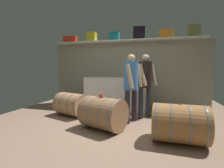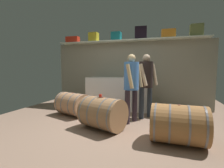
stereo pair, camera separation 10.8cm
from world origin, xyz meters
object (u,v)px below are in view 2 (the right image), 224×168
object	(u,v)px
wine_glass	(144,75)
winemaker_pouring	(146,79)
toolcase_teal	(116,37)
tasting_cup	(100,96)
visitor_tasting	(132,81)
toolcase_red	(73,40)
wine_barrel_near	(103,113)
toolcase_orange	(168,34)
wine_bottle_dark	(140,73)
wine_barrel_flank	(178,124)
work_cabinet	(117,93)
wine_barrel_far	(73,104)
toolcase_olive	(196,31)
toolcase_yellow	(94,37)
toolcase_black	(141,33)

from	to	relation	value
wine_glass	winemaker_pouring	world-z (taller)	winemaker_pouring
toolcase_teal	tasting_cup	bearing A→B (deg)	-83.01
toolcase_teal	visitor_tasting	size ratio (longest dim) A/B	0.19
toolcase_red	winemaker_pouring	xyz separation A→B (m)	(2.49, -0.93, -1.19)
toolcase_red	toolcase_teal	size ratio (longest dim) A/B	1.52
wine_barrel_near	toolcase_orange	bearing A→B (deg)	77.00
wine_bottle_dark	wine_barrel_near	bearing A→B (deg)	-103.68
wine_barrel_flank	winemaker_pouring	size ratio (longest dim) A/B	0.56
work_cabinet	wine_barrel_far	distance (m)	1.36
work_cabinet	toolcase_teal	bearing A→B (deg)	112.92
toolcase_orange	toolcase_olive	distance (m)	0.70
toolcase_yellow	wine_barrel_far	world-z (taller)	toolcase_yellow
winemaker_pouring	wine_bottle_dark	bearing A→B (deg)	-125.29
toolcase_teal	tasting_cup	world-z (taller)	toolcase_teal
toolcase_orange	visitor_tasting	world-z (taller)	toolcase_orange
toolcase_red	toolcase_olive	xyz separation A→B (m)	(3.68, 0.00, 0.05)
toolcase_yellow	toolcase_orange	world-z (taller)	toolcase_yellow
wine_barrel_flank	toolcase_orange	bearing A→B (deg)	95.52
toolcase_yellow	work_cabinet	distance (m)	1.91
toolcase_teal	winemaker_pouring	bearing A→B (deg)	-42.31
winemaker_pouring	toolcase_orange	bearing A→B (deg)	-169.41
wine_barrel_far	visitor_tasting	bearing A→B (deg)	13.84
wine_bottle_dark	tasting_cup	size ratio (longest dim) A/B	4.90
wine_barrel_flank	visitor_tasting	world-z (taller)	visitor_tasting
toolcase_red	toolcase_yellow	distance (m)	0.75
toolcase_yellow	toolcase_olive	bearing A→B (deg)	2.18
wine_barrel_flank	toolcase_red	bearing A→B (deg)	147.09
toolcase_red	work_cabinet	distance (m)	2.31
toolcase_teal	wine_barrel_near	size ratio (longest dim) A/B	0.29
wine_barrel_near	winemaker_pouring	distance (m)	1.38
work_cabinet	wine_glass	xyz separation A→B (m)	(0.78, -0.16, 0.56)
wine_bottle_dark	wine_barrel_far	distance (m)	2.11
toolcase_teal	tasting_cup	size ratio (longest dim) A/B	4.90
toolcase_red	visitor_tasting	size ratio (longest dim) A/B	0.29
toolcase_teal	toolcase_black	bearing A→B (deg)	0.83
work_cabinet	wine_barrel_far	bearing A→B (deg)	-131.86
toolcase_red	wine_barrel_near	distance (m)	3.16
toolcase_yellow	winemaker_pouring	distance (m)	2.33
winemaker_pouring	toolcase_black	bearing A→B (deg)	-126.07
winemaker_pouring	visitor_tasting	bearing A→B (deg)	6.34
wine_glass	work_cabinet	bearing A→B (deg)	168.36
wine_barrel_flank	winemaker_pouring	world-z (taller)	winemaker_pouring
toolcase_orange	visitor_tasting	distance (m)	1.99
toolcase_teal	wine_barrel_near	world-z (taller)	toolcase_teal
toolcase_teal	wine_barrel_far	xyz separation A→B (m)	(-0.81, -1.23, -1.87)
toolcase_olive	wine_barrel_near	world-z (taller)	toolcase_olive
work_cabinet	wine_bottle_dark	size ratio (longest dim) A/B	6.29
wine_bottle_dark	tasting_cup	bearing A→B (deg)	-104.96
toolcase_yellow	toolcase_olive	size ratio (longest dim) A/B	0.91
wine_glass	wine_barrel_flank	bearing A→B (deg)	-67.29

